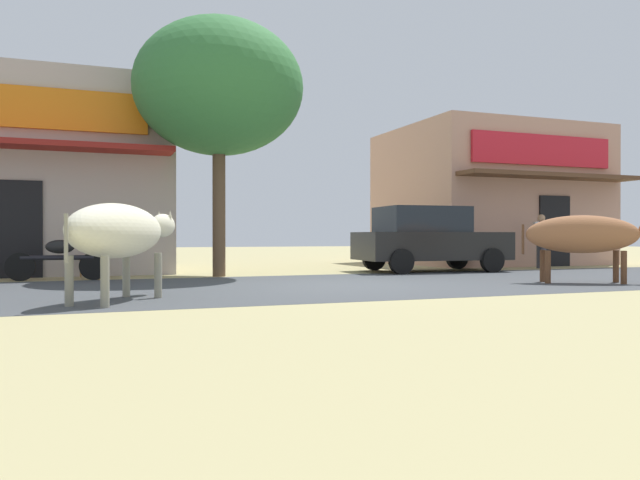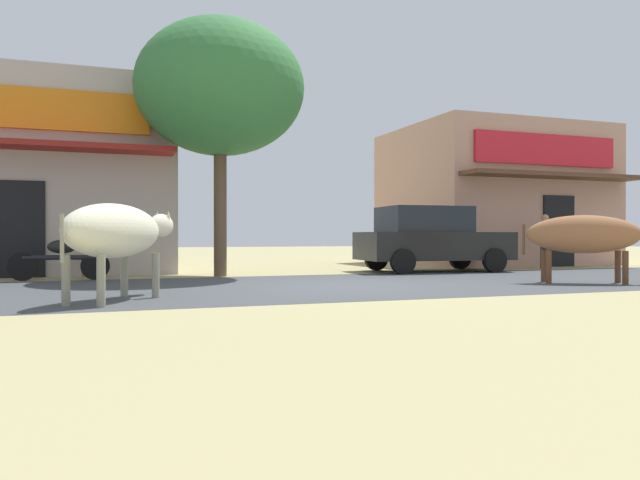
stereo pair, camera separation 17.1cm
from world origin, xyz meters
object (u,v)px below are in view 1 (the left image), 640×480
object	(u,v)px
roadside_tree	(219,88)
parked_hatchback_car	(428,238)
cow_far_dark	(586,235)
pedestrian_by_shop	(541,237)
parked_motorcycle	(59,258)
cow_near_brown	(119,232)
cafe_chair_near_tree	(91,253)

from	to	relation	value
roadside_tree	parked_hatchback_car	world-z (taller)	roadside_tree
cow_far_dark	pedestrian_by_shop	size ratio (longest dim) A/B	1.68
parked_motorcycle	cow_far_dark	size ratio (longest dim) A/B	0.77
parked_hatchback_car	cow_far_dark	size ratio (longest dim) A/B	1.53
parked_hatchback_car	cow_near_brown	xyz separation A→B (m)	(-7.74, -4.81, 0.12)
pedestrian_by_shop	parked_hatchback_car	bearing A→B (deg)	-178.39
roadside_tree	parked_motorcycle	size ratio (longest dim) A/B	2.93
pedestrian_by_shop	cafe_chair_near_tree	bearing A→B (deg)	176.13
pedestrian_by_shop	cafe_chair_near_tree	distance (m)	11.75
parked_motorcycle	pedestrian_by_shop	xyz separation A→B (m)	(12.33, 0.28, 0.41)
cow_near_brown	pedestrian_by_shop	xyz separation A→B (m)	(11.40, 4.92, -0.09)
cow_far_dark	pedestrian_by_shop	xyz separation A→B (m)	(2.86, 4.58, -0.05)
cow_near_brown	pedestrian_by_shop	bearing A→B (deg)	23.34
cow_far_dark	cow_near_brown	bearing A→B (deg)	-177.72
parked_hatchback_car	cow_far_dark	xyz separation A→B (m)	(0.80, -4.47, 0.08)
parked_motorcycle	cow_far_dark	world-z (taller)	cow_far_dark
roadside_tree	parked_motorcycle	distance (m)	4.97
roadside_tree	parked_hatchback_car	size ratio (longest dim) A/B	1.47
cow_far_dark	cafe_chair_near_tree	world-z (taller)	cow_far_dark
roadside_tree	pedestrian_by_shop	world-z (taller)	roadside_tree
parked_hatchback_car	pedestrian_by_shop	world-z (taller)	parked_hatchback_car
cow_near_brown	cow_far_dark	size ratio (longest dim) A/B	0.91
parked_motorcycle	cow_far_dark	bearing A→B (deg)	-24.42
parked_motorcycle	cow_far_dark	distance (m)	10.41
roadside_tree	cafe_chair_near_tree	xyz separation A→B (m)	(-2.67, 0.96, -3.68)
parked_hatchback_car	parked_motorcycle	world-z (taller)	parked_hatchback_car
parked_motorcycle	pedestrian_by_shop	world-z (taller)	pedestrian_by_shop
cow_near_brown	pedestrian_by_shop	world-z (taller)	pedestrian_by_shop
cafe_chair_near_tree	pedestrian_by_shop	bearing A→B (deg)	-3.87
cow_far_dark	cafe_chair_near_tree	bearing A→B (deg)	148.78
parked_hatchback_car	cafe_chair_near_tree	size ratio (longest dim) A/B	4.22
parked_hatchback_car	cow_far_dark	distance (m)	4.55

